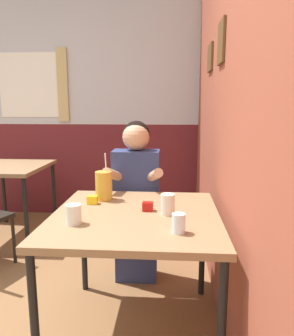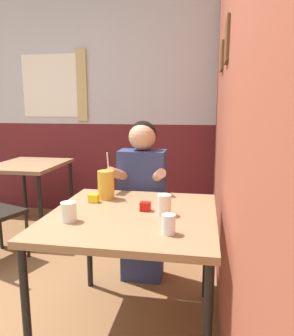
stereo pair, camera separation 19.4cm
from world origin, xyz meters
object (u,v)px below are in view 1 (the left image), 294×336
object	(u,v)px
background_table	(11,174)
cocktail_pitcher	(104,186)
person_seated	(136,199)
main_table	(136,225)

from	to	relation	value
background_table	cocktail_pitcher	bearing A→B (deg)	-43.86
background_table	person_seated	size ratio (longest dim) A/B	0.66
main_table	person_seated	bearing A→B (deg)	95.55
background_table	person_seated	distance (m)	1.54
background_table	cocktail_pitcher	xyz separation A→B (m)	(1.17, -1.12, 0.18)
main_table	cocktail_pitcher	bearing A→B (deg)	131.04
person_seated	cocktail_pitcher	xyz separation A→B (m)	(-0.17, -0.36, 0.19)
background_table	person_seated	xyz separation A→B (m)	(1.34, -0.76, -0.01)
main_table	background_table	size ratio (longest dim) A/B	1.17
background_table	cocktail_pitcher	size ratio (longest dim) A/B	2.68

